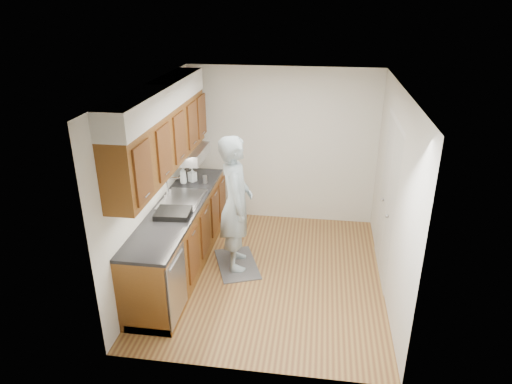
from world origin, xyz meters
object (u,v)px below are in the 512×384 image
soap_bottle_b (192,174)px  steel_can (205,179)px  soap_bottle_a (183,175)px  dish_rack (173,213)px  person (236,195)px

soap_bottle_b → steel_can: 0.21m
soap_bottle_a → dish_rack: soap_bottle_a is taller
soap_bottle_b → steel_can: (0.20, -0.04, -0.05)m
soap_bottle_a → steel_can: 0.32m
soap_bottle_a → dish_rack: size_ratio=0.62×
steel_can → dish_rack: steel_can is taller
soap_bottle_a → dish_rack: 1.07m
person → dish_rack: size_ratio=4.96×
person → steel_can: (-0.58, 0.64, -0.07)m
soap_bottle_b → dish_rack: 1.15m
steel_can → soap_bottle_b: bearing=167.7°
soap_bottle_a → soap_bottle_b: soap_bottle_a is taller
soap_bottle_a → soap_bottle_b: bearing=37.7°
soap_bottle_a → soap_bottle_b: 0.15m
person → soap_bottle_b: person is taller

